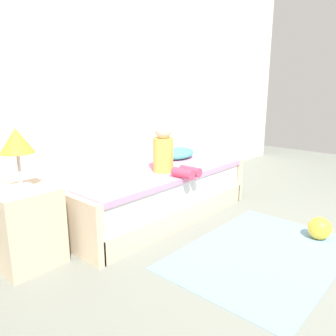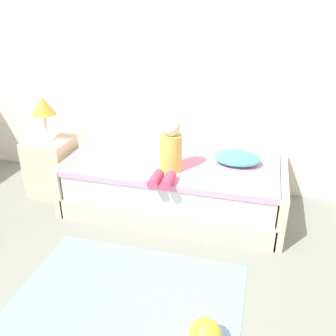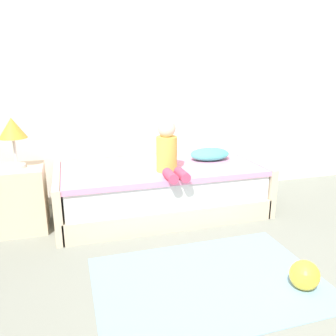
{
  "view_description": "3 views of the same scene",
  "coord_description": "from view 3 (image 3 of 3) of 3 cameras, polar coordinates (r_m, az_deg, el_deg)",
  "views": [
    {
      "loc": [
        -2.55,
        -0.35,
        1.33
      ],
      "look_at": [
        -0.19,
        1.75,
        0.55
      ],
      "focal_mm": 35.18,
      "sensor_mm": 36.0,
      "label": 1
    },
    {
      "loc": [
        0.58,
        -1.13,
        1.98
      ],
      "look_at": [
        -0.19,
        1.75,
        0.55
      ],
      "focal_mm": 39.33,
      "sensor_mm": 36.0,
      "label": 2
    },
    {
      "loc": [
        -1.08,
        -1.21,
        1.43
      ],
      "look_at": [
        -0.19,
        1.75,
        0.55
      ],
      "focal_mm": 36.11,
      "sensor_mm": 36.0,
      "label": 3
    }
  ],
  "objects": [
    {
      "name": "bed",
      "position": [
        3.53,
        -1.17,
        -3.67
      ],
      "size": [
        2.11,
        1.0,
        0.5
      ],
      "color": "beige",
      "rests_on": "ground"
    },
    {
      "name": "toy_ball",
      "position": [
        2.58,
        22.04,
        -16.41
      ],
      "size": [
        0.2,
        0.2,
        0.2
      ],
      "primitive_type": "sphere",
      "color": "yellow",
      "rests_on": "ground"
    },
    {
      "name": "child_figure",
      "position": [
        3.19,
        0.02,
        2.78
      ],
      "size": [
        0.2,
        0.51,
        0.5
      ],
      "color": "gold",
      "rests_on": "bed"
    },
    {
      "name": "area_rug",
      "position": [
        2.54,
        6.92,
        -18.45
      ],
      "size": [
        1.6,
        1.1,
        0.01
      ],
      "primitive_type": "cube",
      "color": "#7AA8CC",
      "rests_on": "ground"
    },
    {
      "name": "table_lamp",
      "position": [
        3.27,
        -24.78,
        5.76
      ],
      "size": [
        0.24,
        0.24,
        0.45
      ],
      "color": "silver",
      "rests_on": "nightstand"
    },
    {
      "name": "pillow",
      "position": [
        3.72,
        7.05,
        2.35
      ],
      "size": [
        0.44,
        0.3,
        0.13
      ],
      "primitive_type": "ellipsoid",
      "color": "#4CCCBC",
      "rests_on": "bed"
    },
    {
      "name": "nightstand",
      "position": [
        3.42,
        -23.54,
        -4.77
      ],
      "size": [
        0.44,
        0.44,
        0.6
      ],
      "primitive_type": "cube",
      "color": "beige",
      "rests_on": "ground"
    },
    {
      "name": "wall_rear",
      "position": [
        3.95,
        -0.9,
        16.22
      ],
      "size": [
        7.2,
        0.1,
        2.9
      ],
      "primitive_type": "cube",
      "color": "silver",
      "rests_on": "ground"
    }
  ]
}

